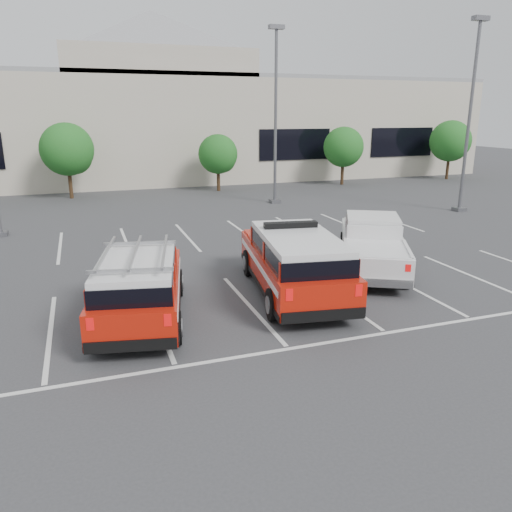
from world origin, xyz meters
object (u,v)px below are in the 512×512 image
Objects in this scene: light_pole_mid at (276,117)px; tree_far_right at (451,142)px; ladder_suv at (140,291)px; convention_building at (132,121)px; fire_chief_suv at (294,267)px; tree_mid_right at (219,155)px; white_pickup at (372,249)px; tree_mid_left at (69,151)px; light_pole_right at (469,117)px; tree_right at (344,148)px.

tree_far_right is at bearing 18.48° from light_pole_mid.
tree_far_right reaches higher than ladder_suv.
fire_chief_suv is at bearing -87.41° from convention_building.
white_pickup is at bearing -89.37° from tree_mid_right.
tree_mid_left is at bearing 180.00° from tree_far_right.
convention_building is 26.99m from light_pole_right.
light_pole_mid is at bearing 146.31° from light_pole_right.
white_pickup is (-1.69, -13.89, -4.45)m from light_pole_mid.
tree_far_right is at bearing -21.51° from convention_building.
light_pole_mid is 19.37m from ladder_suv.
tree_far_right is at bearing 0.00° from tree_right.
fire_chief_suv is 1.03× the size of white_pickup.
tree_mid_left is 10.01m from tree_mid_right.
ladder_suv is at bearing -110.41° from tree_mid_right.
tree_far_right reaches higher than white_pickup.
tree_right is 0.71× the size of white_pickup.
light_pole_mid is at bearing 79.54° from fire_chief_suv.
white_pickup is at bearing -62.86° from tree_mid_left.
convention_building is 5.86× the size of light_pole_mid.
light_pole_right is at bearing 42.05° from fire_chief_suv.
tree_mid_right reaches higher than white_pickup.
tree_mid_left is 22.18m from ladder_suv.
convention_building is 31.57m from fire_chief_suv.
light_pole_mid reaches higher than ladder_suv.
tree_mid_left is at bearing 150.05° from light_pole_right.
light_pole_right is at bearing -127.04° from tree_far_right.
tree_right reaches higher than white_pickup.
convention_building is 12.38× the size of tree_mid_left.
fire_chief_suv is 4.72m from ladder_suv.
convention_building is at bearing 158.49° from tree_far_right.
light_pole_mid is at bearing -72.48° from tree_mid_right.
tree_mid_right is at bearing 132.17° from light_pole_right.
fire_chief_suv is at bearing -146.77° from light_pole_right.
light_pole_mid is at bearing 69.16° from ladder_suv.
fire_chief_suv is (1.42, -31.30, -3.83)m from convention_building.
light_pole_right is (20.91, -12.05, 2.14)m from tree_mid_left.
white_pickup is at bearing 31.40° from fire_chief_suv.
fire_chief_suv is (-3.49, -21.48, -1.62)m from tree_mid_right.
tree_mid_left is 30.00m from tree_far_right.
tree_mid_left reaches higher than fire_chief_suv.
white_pickup is at bearing -80.22° from convention_building.
tree_mid_right is at bearing 118.66° from white_pickup.
tree_mid_right is (10.00, -0.00, -0.54)m from tree_mid_left.
tree_far_right is at bearing 49.46° from ladder_suv.
white_pickup is at bearing -96.93° from light_pole_mid.
white_pickup is at bearing 25.23° from ladder_suv.
tree_far_right is (30.00, 0.00, 0.00)m from tree_mid_left.
light_pole_mid is at bearing -143.23° from tree_right.
ladder_suv is (1.82, -21.99, -2.21)m from tree_mid_left.
tree_mid_left is 24.23m from light_pole_right.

